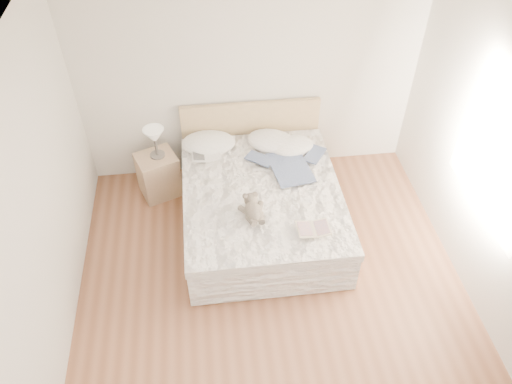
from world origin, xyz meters
TOP-DOWN VIEW (x-y plane):
  - floor at (0.00, 0.00)m, footprint 4.00×4.50m
  - ceiling at (0.00, 0.00)m, footprint 4.00×4.50m
  - wall_back at (0.00, 2.25)m, footprint 4.00×0.02m
  - wall_left at (-2.00, 0.00)m, footprint 0.02×4.50m
  - wall_right at (2.00, 0.00)m, footprint 0.02×4.50m
  - window at (1.99, 0.30)m, footprint 0.02×1.30m
  - bed at (0.00, 1.19)m, footprint 1.72×2.14m
  - nightstand at (-1.17, 1.85)m, footprint 0.56×0.54m
  - table_lamp at (-1.15, 1.88)m, footprint 0.30×0.30m
  - pillow_left at (-0.54, 1.95)m, footprint 0.67×0.49m
  - pillow_middle at (0.22, 1.88)m, footprint 0.74×0.66m
  - pillow_right at (0.44, 1.77)m, footprint 0.58×0.45m
  - blouse at (0.36, 1.39)m, footprint 0.75×0.78m
  - photo_book at (-0.58, 1.72)m, footprint 0.36×0.25m
  - childrens_book at (0.43, 0.44)m, footprint 0.35×0.24m
  - teddy_bear at (-0.14, 0.67)m, footprint 0.29×0.37m

SIDE VIEW (x-z plane):
  - floor at x=0.00m, z-range 0.00..0.00m
  - nightstand at x=-1.17m, z-range 0.00..0.56m
  - bed at x=0.00m, z-range -0.19..0.81m
  - blouse at x=0.36m, z-range 0.62..0.64m
  - photo_book at x=-0.58m, z-range 0.62..0.64m
  - childrens_book at x=0.43m, z-range 0.62..0.64m
  - pillow_left at x=-0.54m, z-range 0.54..0.74m
  - pillow_middle at x=0.22m, z-range 0.55..0.73m
  - pillow_right at x=0.44m, z-range 0.56..0.72m
  - teddy_bear at x=-0.14m, z-range 0.56..0.74m
  - table_lamp at x=-1.15m, z-range 0.64..1.03m
  - wall_back at x=0.00m, z-range 0.00..2.70m
  - wall_left at x=-2.00m, z-range 0.00..2.70m
  - wall_right at x=2.00m, z-range 0.00..2.70m
  - window at x=1.99m, z-range 0.90..2.00m
  - ceiling at x=0.00m, z-range 2.70..2.70m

